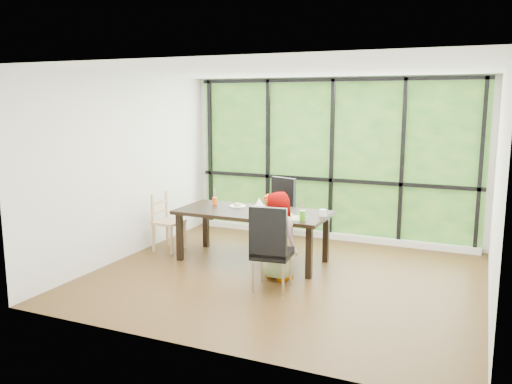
{
  "coord_description": "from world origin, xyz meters",
  "views": [
    {
      "loc": [
        2.34,
        -6.28,
        2.33
      ],
      "look_at": [
        -0.58,
        0.36,
        1.05
      ],
      "focal_mm": 36.72,
      "sensor_mm": 36.0,
      "label": 1
    }
  ],
  "objects_px": {
    "child_older": "(280,236)",
    "plate_near": "(287,217)",
    "chair_end_beech": "(169,222)",
    "white_mug": "(323,213)",
    "plate_far": "(238,206)",
    "tissue_box": "(259,210)",
    "child_toddler": "(268,223)",
    "green_cup": "(303,216)",
    "dining_table": "(252,236)",
    "chair_interior_leather": "(272,247)",
    "chair_window_leather": "(276,212)",
    "orange_cup": "(215,201)"
  },
  "relations": [
    {
      "from": "child_older",
      "to": "plate_near",
      "type": "height_order",
      "value": "child_older"
    },
    {
      "from": "chair_end_beech",
      "to": "white_mug",
      "type": "height_order",
      "value": "chair_end_beech"
    },
    {
      "from": "plate_far",
      "to": "tissue_box",
      "type": "xyz_separation_m",
      "value": [
        0.51,
        -0.36,
        0.06
      ]
    },
    {
      "from": "child_toddler",
      "to": "green_cup",
      "type": "height_order",
      "value": "child_toddler"
    },
    {
      "from": "chair_end_beech",
      "to": "dining_table",
      "type": "bearing_deg",
      "value": -86.74
    },
    {
      "from": "green_cup",
      "to": "tissue_box",
      "type": "xyz_separation_m",
      "value": [
        -0.68,
        0.12,
        -0.01
      ]
    },
    {
      "from": "chair_interior_leather",
      "to": "plate_near",
      "type": "height_order",
      "value": "chair_interior_leather"
    },
    {
      "from": "child_older",
      "to": "green_cup",
      "type": "xyz_separation_m",
      "value": [
        0.21,
        0.26,
        0.24
      ]
    },
    {
      "from": "plate_far",
      "to": "plate_near",
      "type": "bearing_deg",
      "value": -22.84
    },
    {
      "from": "chair_window_leather",
      "to": "child_toddler",
      "type": "xyz_separation_m",
      "value": [
        0.02,
        -0.39,
        -0.09
      ]
    },
    {
      "from": "plate_near",
      "to": "plate_far",
      "type": "bearing_deg",
      "value": 157.16
    },
    {
      "from": "chair_window_leather",
      "to": "green_cup",
      "type": "bearing_deg",
      "value": -38.15
    },
    {
      "from": "orange_cup",
      "to": "green_cup",
      "type": "distance_m",
      "value": 1.65
    },
    {
      "from": "tissue_box",
      "to": "chair_interior_leather",
      "type": "bearing_deg",
      "value": -56.77
    },
    {
      "from": "plate_far",
      "to": "green_cup",
      "type": "xyz_separation_m",
      "value": [
        1.19,
        -0.48,
        0.06
      ]
    },
    {
      "from": "child_toddler",
      "to": "tissue_box",
      "type": "distance_m",
      "value": 0.86
    },
    {
      "from": "child_toddler",
      "to": "green_cup",
      "type": "xyz_separation_m",
      "value": [
        0.86,
        -0.89,
        0.37
      ]
    },
    {
      "from": "chair_window_leather",
      "to": "orange_cup",
      "type": "xyz_separation_m",
      "value": [
        -0.7,
        -0.78,
        0.27
      ]
    },
    {
      "from": "chair_end_beech",
      "to": "tissue_box",
      "type": "distance_m",
      "value": 1.66
    },
    {
      "from": "child_older",
      "to": "white_mug",
      "type": "distance_m",
      "value": 0.76
    },
    {
      "from": "child_older",
      "to": "plate_far",
      "type": "relative_size",
      "value": 4.73
    },
    {
      "from": "chair_interior_leather",
      "to": "plate_near",
      "type": "distance_m",
      "value": 0.79
    },
    {
      "from": "chair_end_beech",
      "to": "chair_interior_leather",
      "type": "bearing_deg",
      "value": -111.13
    },
    {
      "from": "chair_window_leather",
      "to": "orange_cup",
      "type": "bearing_deg",
      "value": -114.58
    },
    {
      "from": "orange_cup",
      "to": "tissue_box",
      "type": "relative_size",
      "value": 0.76
    },
    {
      "from": "child_toddler",
      "to": "plate_near",
      "type": "xyz_separation_m",
      "value": [
        0.61,
        -0.8,
        0.31
      ]
    },
    {
      "from": "chair_end_beech",
      "to": "tissue_box",
      "type": "xyz_separation_m",
      "value": [
        1.61,
        -0.17,
        0.36
      ]
    },
    {
      "from": "chair_window_leather",
      "to": "orange_cup",
      "type": "height_order",
      "value": "chair_window_leather"
    },
    {
      "from": "child_toddler",
      "to": "green_cup",
      "type": "bearing_deg",
      "value": -39.7
    },
    {
      "from": "chair_window_leather",
      "to": "tissue_box",
      "type": "height_order",
      "value": "chair_window_leather"
    },
    {
      "from": "plate_near",
      "to": "green_cup",
      "type": "relative_size",
      "value": 1.62
    },
    {
      "from": "plate_far",
      "to": "white_mug",
      "type": "bearing_deg",
      "value": -5.33
    },
    {
      "from": "child_toddler",
      "to": "orange_cup",
      "type": "height_order",
      "value": "child_toddler"
    },
    {
      "from": "child_older",
      "to": "white_mug",
      "type": "height_order",
      "value": "child_older"
    },
    {
      "from": "child_older",
      "to": "tissue_box",
      "type": "distance_m",
      "value": 0.64
    },
    {
      "from": "child_toddler",
      "to": "chair_interior_leather",
      "type": "bearing_deg",
      "value": -59.66
    },
    {
      "from": "child_toddler",
      "to": "tissue_box",
      "type": "xyz_separation_m",
      "value": [
        0.18,
        -0.76,
        0.37
      ]
    },
    {
      "from": "chair_window_leather",
      "to": "white_mug",
      "type": "xyz_separation_m",
      "value": [
        1.05,
        -0.92,
        0.26
      ]
    },
    {
      "from": "plate_near",
      "to": "orange_cup",
      "type": "height_order",
      "value": "orange_cup"
    },
    {
      "from": "chair_end_beech",
      "to": "child_older",
      "type": "distance_m",
      "value": 2.15
    },
    {
      "from": "dining_table",
      "to": "plate_near",
      "type": "distance_m",
      "value": 0.75
    },
    {
      "from": "white_mug",
      "to": "tissue_box",
      "type": "height_order",
      "value": "tissue_box"
    },
    {
      "from": "chair_end_beech",
      "to": "green_cup",
      "type": "bearing_deg",
      "value": -94.15
    },
    {
      "from": "child_older",
      "to": "tissue_box",
      "type": "height_order",
      "value": "child_older"
    },
    {
      "from": "plate_far",
      "to": "white_mug",
      "type": "height_order",
      "value": "white_mug"
    },
    {
      "from": "chair_window_leather",
      "to": "plate_far",
      "type": "relative_size",
      "value": 4.37
    },
    {
      "from": "child_toddler",
      "to": "child_older",
      "type": "height_order",
      "value": "child_older"
    },
    {
      "from": "plate_near",
      "to": "child_toddler",
      "type": "bearing_deg",
      "value": 127.48
    },
    {
      "from": "chair_window_leather",
      "to": "child_older",
      "type": "relative_size",
      "value": 0.93
    },
    {
      "from": "chair_end_beech",
      "to": "plate_near",
      "type": "height_order",
      "value": "chair_end_beech"
    }
  ]
}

